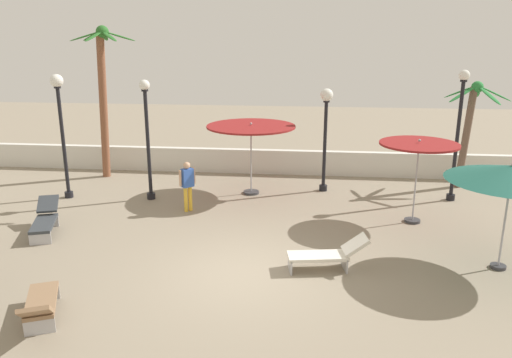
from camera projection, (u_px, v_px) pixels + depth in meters
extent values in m
plane|color=gray|center=(242.00, 273.00, 11.77)|extent=(56.00, 56.00, 0.00)
cube|color=silver|center=(271.00, 162.00, 19.98)|extent=(25.20, 0.30, 0.96)
cylinder|color=#333338|center=(251.00, 192.00, 17.58)|extent=(0.55, 0.55, 0.08)
cylinder|color=#A5A5AD|center=(251.00, 160.00, 17.26)|extent=(0.05, 0.05, 2.39)
cylinder|color=maroon|center=(251.00, 126.00, 16.93)|extent=(3.00, 3.00, 0.06)
sphere|color=#99999E|center=(251.00, 124.00, 16.91)|extent=(0.08, 0.08, 0.08)
cylinder|color=#333338|center=(412.00, 221.00, 14.93)|extent=(0.47, 0.47, 0.08)
cylinder|color=#A5A5AD|center=(416.00, 183.00, 14.61)|extent=(0.05, 0.05, 2.38)
cylinder|color=maroon|center=(419.00, 144.00, 14.28)|extent=(2.23, 2.23, 0.06)
sphere|color=#99999E|center=(420.00, 140.00, 14.25)|extent=(0.08, 0.08, 0.08)
cylinder|color=#333338|center=(498.00, 267.00, 11.99)|extent=(0.36, 0.36, 0.08)
cylinder|color=#A5A5AD|center=(504.00, 224.00, 11.69)|extent=(0.05, 0.05, 2.22)
cone|color=#1E594C|center=(512.00, 173.00, 11.35)|extent=(2.90, 2.90, 0.36)
cylinder|color=brown|center=(466.00, 138.00, 17.84)|extent=(0.44, 0.26, 3.61)
sphere|color=#267B36|center=(477.00, 87.00, 17.32)|extent=(0.41, 0.41, 0.41)
ellipsoid|color=#267B36|center=(495.00, 94.00, 17.29)|extent=(1.15, 0.26, 0.56)
ellipsoid|color=#267B36|center=(477.00, 92.00, 17.92)|extent=(0.55, 1.14, 0.56)
ellipsoid|color=#267B36|center=(459.00, 92.00, 17.81)|extent=(0.99, 0.90, 0.56)
ellipsoid|color=#267B36|center=(463.00, 94.00, 17.17)|extent=(1.10, 0.71, 0.56)
ellipsoid|color=#267B36|center=(489.00, 95.00, 16.82)|extent=(0.64, 1.12, 0.56)
cylinder|color=brown|center=(103.00, 107.00, 18.94)|extent=(0.49, 0.29, 5.43)
sphere|color=#286525|center=(102.00, 32.00, 18.16)|extent=(0.47, 0.47, 0.47)
ellipsoid|color=#286525|center=(119.00, 36.00, 18.25)|extent=(1.17, 0.41, 0.40)
ellipsoid|color=#286525|center=(119.00, 36.00, 18.52)|extent=(1.01, 0.90, 0.40)
ellipsoid|color=#286525|center=(105.00, 36.00, 18.77)|extent=(0.50, 1.17, 0.40)
ellipsoid|color=#286525|center=(92.00, 36.00, 18.54)|extent=(1.10, 0.76, 0.40)
ellipsoid|color=#286525|center=(86.00, 36.00, 18.11)|extent=(1.17, 0.51, 0.40)
ellipsoid|color=#286525|center=(94.00, 36.00, 17.65)|extent=(0.36, 1.17, 0.40)
ellipsoid|color=#286525|center=(109.00, 36.00, 17.76)|extent=(0.95, 0.96, 0.40)
cylinder|color=black|center=(323.00, 188.00, 17.89)|extent=(0.28, 0.28, 0.20)
cylinder|color=black|center=(325.00, 147.00, 17.47)|extent=(0.12, 0.12, 3.16)
cylinder|color=black|center=(326.00, 101.00, 17.03)|extent=(0.22, 0.22, 0.06)
sphere|color=white|center=(327.00, 95.00, 16.97)|extent=(0.44, 0.44, 0.44)
cylinder|color=black|center=(450.00, 197.00, 16.87)|extent=(0.28, 0.28, 0.20)
cylinder|color=black|center=(457.00, 142.00, 16.35)|extent=(0.12, 0.12, 3.95)
cylinder|color=black|center=(464.00, 81.00, 15.80)|extent=(0.22, 0.22, 0.06)
sphere|color=white|center=(464.00, 75.00, 15.75)|extent=(0.34, 0.34, 0.34)
cylinder|color=black|center=(69.00, 195.00, 17.14)|extent=(0.28, 0.28, 0.20)
cylinder|color=black|center=(64.00, 144.00, 16.65)|extent=(0.12, 0.12, 3.72)
cylinder|color=black|center=(57.00, 87.00, 16.13)|extent=(0.22, 0.22, 0.06)
sphere|color=white|center=(57.00, 81.00, 16.08)|extent=(0.42, 0.42, 0.42)
cylinder|color=black|center=(151.00, 196.00, 17.00)|extent=(0.28, 0.28, 0.20)
cylinder|color=black|center=(148.00, 146.00, 16.52)|extent=(0.12, 0.12, 3.63)
cylinder|color=black|center=(145.00, 90.00, 16.01)|extent=(0.22, 0.22, 0.06)
sphere|color=white|center=(144.00, 85.00, 15.97)|extent=(0.34, 0.34, 0.34)
cube|color=#B7B7BC|center=(45.00, 293.00, 10.51)|extent=(0.52, 0.25, 0.35)
cube|color=#B7B7BC|center=(39.00, 326.00, 9.32)|extent=(0.52, 0.25, 0.35)
cube|color=#8C6B4C|center=(42.00, 300.00, 9.87)|extent=(1.06, 1.50, 0.08)
cube|color=#8C6B4C|center=(35.00, 311.00, 8.98)|extent=(0.73, 0.75, 0.44)
cube|color=#B7B7BC|center=(290.00, 264.00, 11.84)|extent=(0.13, 0.55, 0.35)
cube|color=#B7B7BC|center=(345.00, 262.00, 11.91)|extent=(0.13, 0.55, 0.35)
cube|color=silver|center=(318.00, 256.00, 11.82)|extent=(1.47, 0.77, 0.08)
cube|color=silver|center=(355.00, 245.00, 11.80)|extent=(0.66, 0.64, 0.44)
cube|color=#B7B7BC|center=(40.00, 239.00, 13.28)|extent=(0.53, 0.21, 0.35)
cube|color=#B7B7BC|center=(49.00, 221.00, 14.50)|extent=(0.53, 0.21, 0.35)
cube|color=#33383D|center=(44.00, 224.00, 13.84)|extent=(0.96, 1.50, 0.08)
cube|color=#33383D|center=(48.00, 204.00, 14.55)|extent=(0.72, 0.76, 0.37)
cylinder|color=gold|center=(186.00, 199.00, 15.70)|extent=(0.12, 0.12, 0.80)
cylinder|color=gold|center=(190.00, 198.00, 15.80)|extent=(0.12, 0.12, 0.80)
cube|color=#3359B2|center=(187.00, 178.00, 15.56)|extent=(0.43, 0.42, 0.57)
sphere|color=tan|center=(187.00, 165.00, 15.45)|extent=(0.22, 0.22, 0.22)
cylinder|color=tan|center=(180.00, 178.00, 15.41)|extent=(0.08, 0.08, 0.51)
cylinder|color=tan|center=(194.00, 176.00, 15.69)|extent=(0.08, 0.08, 0.51)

